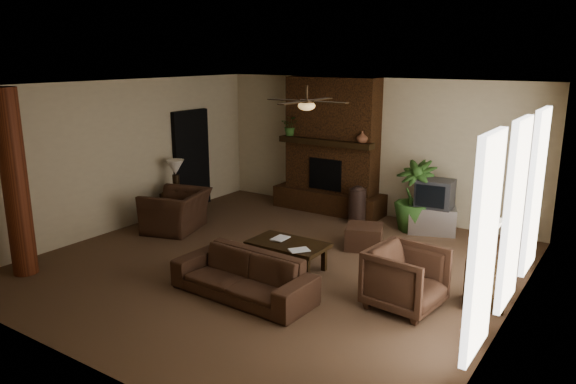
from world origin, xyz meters
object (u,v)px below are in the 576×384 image
Objects in this scene: armchair_right at (406,276)px; side_table_right at (484,286)px; floor_plant at (414,211)px; coffee_table at (288,246)px; side_table_left at (177,205)px; floor_vase at (357,203)px; lamp_right at (488,234)px; log_column at (15,184)px; ottoman at (364,237)px; tv_stand at (432,220)px; lamp_left at (176,170)px; sofa at (243,269)px; armchair_left at (176,204)px.

armchair_right reaches higher than side_table_right.
armchair_right is at bearing -70.74° from floor_plant.
side_table_left is (-3.41, 1.00, -0.10)m from coffee_table.
floor_vase is 3.86m from lamp_right.
ottoman is at bearing 45.50° from log_column.
log_column is 7.06m from tv_stand.
floor_plant is 2.06× the size of lamp_right.
log_column is 2.33× the size of coffee_table.
tv_stand is 1.31× the size of lamp_left.
lamp_left is at bearing -156.54° from floor_plant.
side_table_right is at bearing -26.13° from ottoman.
floor_plant reaches higher than ottoman.
lamp_right reaches higher than sofa.
coffee_table is 1.56× the size of floor_vase.
ottoman is 0.92× the size of lamp_left.
lamp_right is at bearing 72.25° from armchair_left.
log_column reaches higher than side_table_right.
sofa is at bearing -32.20° from side_table_left.
lamp_right reaches higher than floor_vase.
lamp_right is (1.94, -2.54, 0.63)m from floor_plant.
armchair_right is (1.99, 0.90, 0.05)m from sofa.
floor_vase is 1.10m from floor_plant.
coffee_table is 2.95m from lamp_right.
log_column is at bearing -155.94° from lamp_right.
armchair_right reaches higher than tv_stand.
side_table_right is (5.69, -0.05, -0.23)m from armchair_left.
tv_stand is at bearing 75.94° from sofa.
armchair_right is 0.75× the size of coffee_table.
side_table_right reaches higher than tv_stand.
coffee_table is at bearing -16.79° from lamp_left.
floor_vase is 1.18× the size of lamp_right.
floor_plant reaches higher than coffee_table.
tv_stand is 1.45m from floor_vase.
armchair_left is at bearing 179.50° from side_table_right.
sofa reaches higher than side_table_right.
sofa is at bearing -126.96° from tv_stand.
lamp_right is (6.26, -0.65, 0.73)m from side_table_left.
floor_plant reaches higher than side_table_left.
log_column reaches higher than tv_stand.
tv_stand is (1.22, 4.12, -0.15)m from sofa.
lamp_right reaches higher than side_table_left.
floor_vase is 1.18× the size of lamp_left.
ottoman is 2.69m from lamp_right.
floor_vase is at bearing 42.52° from armchair_right.
sofa is at bearing -151.70° from lamp_right.
armchair_left reaches higher than sofa.
lamp_left is (-3.41, 1.03, 0.63)m from coffee_table.
log_column is 6.78m from side_table_right.
log_column is 5.75m from armchair_right.
ottoman is 0.92× the size of lamp_right.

